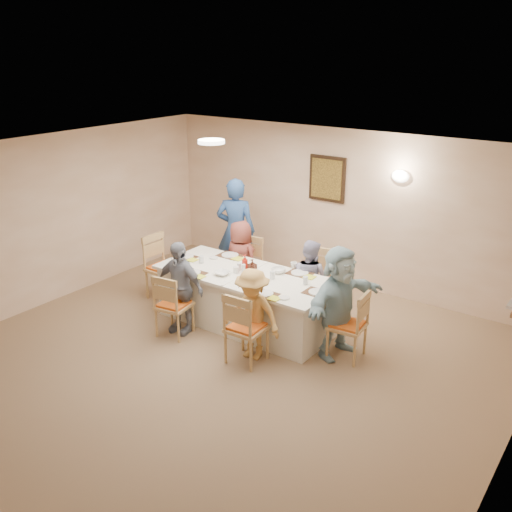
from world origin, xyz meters
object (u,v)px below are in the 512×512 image
Objects in this scene: chair_front_left at (174,304)px; diner_right_end at (339,302)px; diner_back_left at (241,260)px; chair_back_left at (246,267)px; chair_left_end at (164,267)px; diner_front_left at (179,287)px; chair_front_right at (247,327)px; caregiver at (236,231)px; chair_back_right at (313,283)px; diner_front_right at (252,314)px; diner_back_right at (309,280)px; condiment_ketchup at (245,263)px; chair_right_end at (347,324)px; dining_table at (246,299)px.

diner_right_end is at bearing -167.03° from chair_front_left.
chair_back_left is at bearing -86.39° from diner_back_left.
chair_left_end is (-0.95, 0.80, 0.05)m from chair_front_left.
diner_back_left is 1.36m from diner_front_left.
chair_left_end is 0.77× the size of diner_front_left.
chair_front_right is 0.66× the size of diner_right_end.
chair_back_right is at bearing 144.12° from caregiver.
diner_front_right reaches higher than chair_back_right.
diner_right_end is at bearing -88.51° from chair_left_end.
diner_back_left is at bearing 0.27° from diner_back_right.
chair_back_right is 0.83× the size of diner_front_right.
chair_front_left is 3.60× the size of condiment_ketchup.
diner_right_end reaches higher than chair_back_right.
diner_back_left reaches higher than chair_right_end.
diner_right_end is at bearing 131.13° from caregiver.
dining_table is at bearing -135.51° from chair_front_left.
condiment_ketchup is (0.56, 0.84, 0.44)m from chair_front_left.
chair_right_end is (2.15, -0.80, -0.01)m from chair_back_left.
chair_left_end is 1.31m from caregiver.
chair_right_end is 0.52× the size of caregiver.
chair_front_right is 1.17m from diner_right_end.
chair_back_left is 0.53× the size of caregiver.
condiment_ketchup is (-0.04, 0.04, 0.50)m from dining_table.
chair_back_left is 0.71× the size of diner_front_left.
chair_left_end is 1.56m from condiment_ketchup.
chair_front_left is at bearing -96.76° from chair_back_left.
chair_right_end is 0.63× the size of diner_right_end.
diner_back_left is at bearing -52.91° from chair_left_end.
chair_right_end reaches higher than chair_front_left.
chair_back_right reaches higher than chair_right_end.
diner_right_end is (0.82, -0.68, 0.13)m from diner_back_right.
chair_right_end is at bearing 14.06° from diner_front_left.
diner_front_right is at bearing -48.11° from condiment_ketchup.
dining_table is at bearing -88.51° from chair_left_end.
chair_right_end is 1.18m from diner_back_right.
diner_back_right is at bearing 140.20° from caregiver.
caregiver is (-1.05, 1.15, 0.49)m from dining_table.
diner_front_left is at bearing -77.63° from chair_right_end.
chair_left_end is at bearing 140.92° from diner_front_left.
chair_front_left is 2.04m from caregiver.
dining_table is 1.63m from caregiver.
chair_front_right reaches higher than chair_back_left.
chair_left_end is at bearing -178.54° from condiment_ketchup.
diner_back_left is (-2.15, 0.68, 0.16)m from chair_right_end.
dining_table is 0.93m from diner_front_right.
diner_front_left is (-1.20, 0.12, 0.17)m from chair_front_right.
chair_back_left is 0.78× the size of diner_back_right.
caregiver reaches higher than dining_table.
chair_left_end is 0.81× the size of diner_back_left.
diner_right_end is (0.82, -0.80, 0.23)m from chair_back_right.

